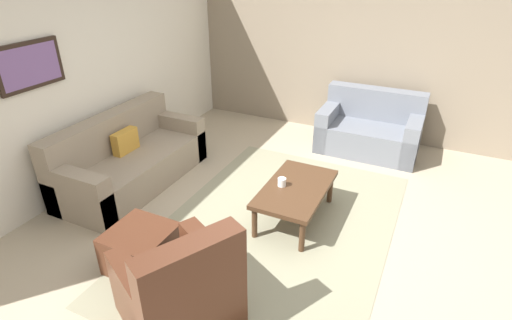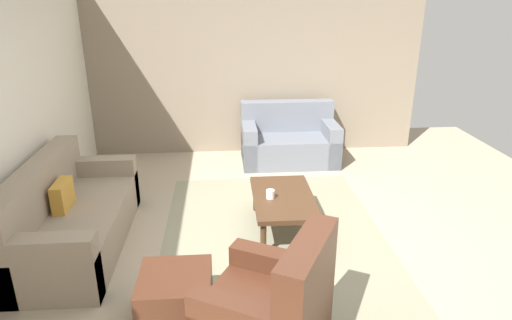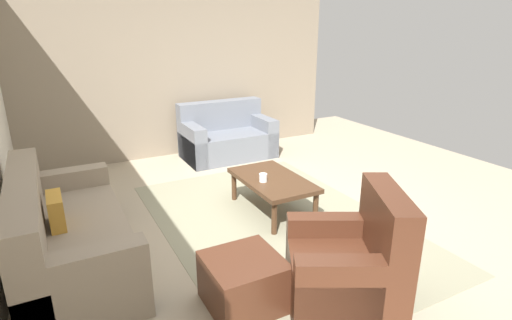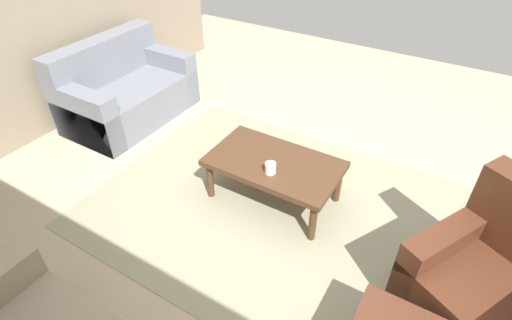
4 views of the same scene
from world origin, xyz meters
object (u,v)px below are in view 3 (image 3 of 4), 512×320
Objects in this scene: couch_main at (62,239)px; armchair_leather at (352,270)px; couch_loveseat at (226,138)px; coffee_table at (272,182)px; cup at (263,178)px; ottoman at (244,282)px.

couch_main is 1.85× the size of armchair_leather.
armchair_leather reaches higher than couch_loveseat.
cup is at bearing 106.54° from coffee_table.
coffee_table is (-2.16, 0.37, 0.06)m from couch_loveseat.
ottoman is at bearing 142.39° from coffee_table.
armchair_leather is 1.69m from cup.
coffee_table is (1.33, -1.03, 0.16)m from ottoman.
couch_main is 1.82× the size of coffee_table.
couch_main reaches higher than ottoman.
couch_loveseat is at bearing -9.74° from coffee_table.
couch_main is at bearing 93.06° from cup.
coffee_table is (0.15, -2.22, 0.06)m from couch_main.
couch_loveseat is 15.59× the size of cup.
coffee_table is at bearing -9.77° from armchair_leather.
cup is (0.11, -2.07, 0.16)m from couch_main.
armchair_leather reaches higher than cup.
couch_loveseat reaches higher than coffee_table.
couch_main is at bearing 45.31° from ottoman.
cup reaches higher than ottoman.
cup is (1.29, -0.88, 0.26)m from ottoman.
couch_main is at bearing 50.82° from armchair_leather.
ottoman is 6.14× the size of cup.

